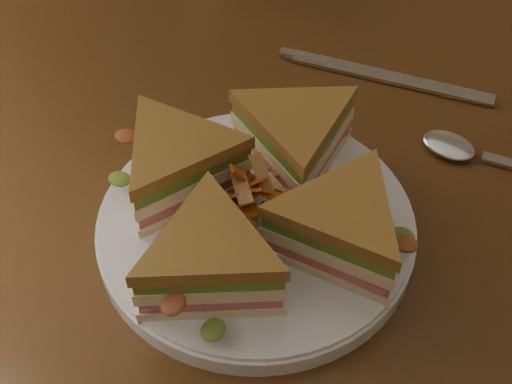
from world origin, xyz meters
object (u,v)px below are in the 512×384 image
(sandwich_wedges, at_px, (256,196))
(spoon, at_px, (475,153))
(table, at_px, (337,242))
(knife, at_px, (376,75))
(plate, at_px, (256,227))

(sandwich_wedges, xyz_separation_m, spoon, (0.11, 0.18, -0.04))
(spoon, bearing_deg, table, -148.94)
(knife, bearing_deg, plate, -100.59)
(plate, distance_m, spoon, 0.21)
(sandwich_wedges, height_order, knife, sandwich_wedges)
(sandwich_wedges, bearing_deg, plate, 38.66)
(sandwich_wedges, bearing_deg, knife, 94.47)
(table, bearing_deg, sandwich_wedges, -103.38)
(table, relative_size, spoon, 6.64)
(table, xyz_separation_m, plate, (-0.02, -0.10, 0.11))
(table, relative_size, plate, 4.78)
(plate, bearing_deg, sandwich_wedges, -141.34)
(spoon, bearing_deg, sandwich_wedges, -133.65)
(sandwich_wedges, distance_m, knife, 0.23)
(spoon, relative_size, knife, 0.86)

